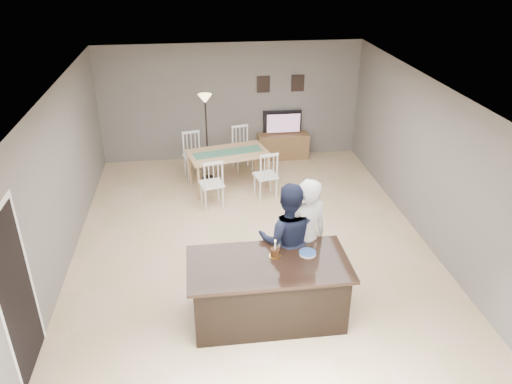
{
  "coord_description": "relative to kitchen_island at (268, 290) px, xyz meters",
  "views": [
    {
      "loc": [
        -0.86,
        -7.17,
        4.7
      ],
      "look_at": [
        0.03,
        -0.3,
        1.19
      ],
      "focal_mm": 35.0,
      "sensor_mm": 36.0,
      "label": 1
    }
  ],
  "objects": [
    {
      "name": "floor",
      "position": [
        0.0,
        1.8,
        -0.45
      ],
      "size": [
        8.0,
        8.0,
        0.0
      ],
      "primitive_type": "plane",
      "color": "tan",
      "rests_on": "ground"
    },
    {
      "name": "dining_table",
      "position": [
        -0.21,
        4.2,
        0.18
      ],
      "size": [
        1.92,
        2.14,
        1.0
      ],
      "rotation": [
        0.0,
        0.0,
        0.22
      ],
      "color": "tan",
      "rests_on": "floor"
    },
    {
      "name": "television",
      "position": [
        1.2,
        5.64,
        0.41
      ],
      "size": [
        0.91,
        0.12,
        0.53
      ],
      "primitive_type": "imported",
      "rotation": [
        0.0,
        0.0,
        3.14
      ],
      "color": "black",
      "rests_on": "tv_console"
    },
    {
      "name": "picture_frames",
      "position": [
        1.15,
        5.78,
        1.3
      ],
      "size": [
        1.1,
        0.02,
        0.38
      ],
      "color": "black",
      "rests_on": "room_shell"
    },
    {
      "name": "tv_console",
      "position": [
        1.2,
        5.57,
        -0.15
      ],
      "size": [
        1.2,
        0.4,
        0.6
      ],
      "primitive_type": "cube",
      "color": "brown",
      "rests_on": "floor"
    },
    {
      "name": "plate_stack",
      "position": [
        0.55,
        0.13,
        0.46
      ],
      "size": [
        0.24,
        0.24,
        0.04
      ],
      "color": "white",
      "rests_on": "kitchen_island"
    },
    {
      "name": "floor_lamp",
      "position": [
        -0.62,
        4.6,
        1.02
      ],
      "size": [
        0.28,
        0.28,
        1.89
      ],
      "color": "black",
      "rests_on": "floor"
    },
    {
      "name": "woman",
      "position": [
        0.62,
        0.55,
        0.46
      ],
      "size": [
        0.75,
        0.59,
        1.82
      ],
      "primitive_type": "imported",
      "rotation": [
        0.0,
        0.0,
        3.4
      ],
      "color": "#BABABF",
      "rests_on": "floor"
    },
    {
      "name": "birthday_cake",
      "position": [
        0.11,
        0.14,
        0.51
      ],
      "size": [
        0.17,
        0.17,
        0.26
      ],
      "color": "gold",
      "rests_on": "kitchen_island"
    },
    {
      "name": "doorway",
      "position": [
        -2.99,
        -0.5,
        0.8
      ],
      "size": [
        0.0,
        2.1,
        2.65
      ],
      "color": "black",
      "rests_on": "floor"
    },
    {
      "name": "room_shell",
      "position": [
        0.0,
        1.8,
        1.22
      ],
      "size": [
        8.0,
        8.0,
        8.0
      ],
      "color": "slate",
      "rests_on": "floor"
    },
    {
      "name": "kitchen_island",
      "position": [
        0.0,
        0.0,
        0.0
      ],
      "size": [
        2.15,
        1.1,
        0.9
      ],
      "color": "black",
      "rests_on": "floor"
    },
    {
      "name": "man",
      "position": [
        0.36,
        0.55,
        0.43
      ],
      "size": [
        0.97,
        0.82,
        1.76
      ],
      "primitive_type": "imported",
      "rotation": [
        0.0,
        0.0,
        2.95
      ],
      "color": "#161B31",
      "rests_on": "floor"
    },
    {
      "name": "tv_screen_glow",
      "position": [
        1.2,
        5.56,
        0.42
      ],
      "size": [
        0.78,
        0.0,
        0.78
      ],
      "primitive_type": "plane",
      "rotation": [
        1.57,
        0.0,
        3.14
      ],
      "color": "orange",
      "rests_on": "tv_console"
    }
  ]
}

